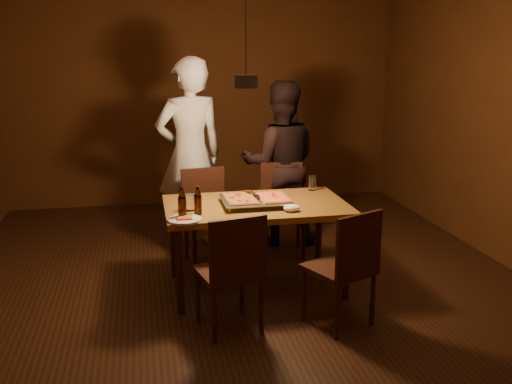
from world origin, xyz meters
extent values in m
plane|color=#371D0F|center=(0.00, 0.00, 0.00)|extent=(6.00, 6.00, 0.00)
plane|color=#592F14|center=(0.00, 3.00, 1.40)|extent=(5.00, 0.00, 5.00)
plane|color=#592F14|center=(0.00, -3.00, 1.40)|extent=(5.00, 0.00, 5.00)
cube|color=#986626|center=(0.09, 0.05, 0.72)|extent=(1.50, 0.90, 0.05)
cylinder|color=#38190F|center=(-0.58, -0.32, 0.35)|extent=(0.06, 0.06, 0.70)
cylinder|color=#38190F|center=(0.76, -0.32, 0.35)|extent=(0.06, 0.06, 0.70)
cylinder|color=#38190F|center=(-0.58, 0.42, 0.35)|extent=(0.06, 0.06, 0.70)
cylinder|color=#38190F|center=(0.76, 0.42, 0.35)|extent=(0.06, 0.06, 0.70)
cube|color=#38190F|center=(-0.23, 0.70, 0.43)|extent=(0.47, 0.47, 0.04)
cube|color=#38190F|center=(-0.26, 0.89, 0.67)|extent=(0.42, 0.08, 0.45)
cube|color=#38190F|center=(0.52, 0.81, 0.43)|extent=(0.47, 0.47, 0.04)
cube|color=#38190F|center=(0.54, 0.99, 0.67)|extent=(0.42, 0.09, 0.45)
cube|color=#38190F|center=(-0.25, -0.61, 0.43)|extent=(0.50, 0.50, 0.04)
cube|color=#38190F|center=(-0.21, -0.80, 0.67)|extent=(0.42, 0.12, 0.45)
cube|color=#38190F|center=(0.56, -0.70, 0.43)|extent=(0.56, 0.56, 0.04)
cube|color=#38190F|center=(0.63, -0.87, 0.67)|extent=(0.40, 0.20, 0.45)
cube|color=silver|center=(0.08, 0.03, 0.77)|extent=(0.58, 0.49, 0.05)
cube|color=maroon|center=(-0.05, 0.03, 0.81)|extent=(0.25, 0.39, 0.02)
cube|color=gold|center=(0.23, 0.01, 0.81)|extent=(0.24, 0.37, 0.02)
cylinder|color=black|center=(-0.54, -0.24, 0.83)|extent=(0.06, 0.06, 0.16)
cone|color=black|center=(-0.54, -0.24, 0.95)|extent=(0.06, 0.06, 0.09)
cylinder|color=black|center=(-0.41, -0.17, 0.82)|extent=(0.06, 0.06, 0.14)
cone|color=black|center=(-0.41, -0.17, 0.93)|extent=(0.06, 0.06, 0.08)
cylinder|color=silver|center=(-0.46, -0.04, 0.81)|extent=(0.08, 0.08, 0.13)
cylinder|color=silver|center=(0.68, 0.39, 0.82)|extent=(0.07, 0.07, 0.13)
cylinder|color=white|center=(-0.53, -0.31, 0.76)|extent=(0.26, 0.26, 0.02)
cube|color=gold|center=(-0.53, -0.31, 0.77)|extent=(0.11, 0.09, 0.01)
ellipsoid|color=white|center=(0.32, -0.23, 0.78)|extent=(0.13, 0.10, 0.06)
imported|color=silver|center=(-0.35, 1.23, 0.96)|extent=(0.80, 0.63, 1.93)
imported|color=black|center=(0.58, 1.20, 0.84)|extent=(0.90, 0.75, 1.69)
cylinder|color=black|center=(0.00, 0.00, 1.75)|extent=(0.18, 0.18, 0.10)
cylinder|color=black|center=(0.00, 0.00, 2.30)|extent=(0.01, 0.01, 1.00)
camera|label=1|loc=(-0.82, -4.40, 2.01)|focal=40.00mm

